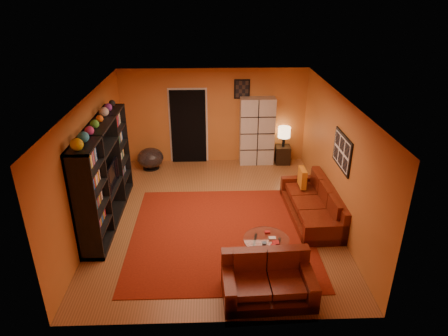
{
  "coord_description": "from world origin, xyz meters",
  "views": [
    {
      "loc": [
        -0.08,
        -7.43,
        4.6
      ],
      "look_at": [
        0.18,
        0.1,
        1.09
      ],
      "focal_mm": 32.0,
      "sensor_mm": 36.0,
      "label": 1
    }
  ],
  "objects_px": {
    "sofa": "(316,205)",
    "side_table": "(283,155)",
    "coffee_table": "(266,241)",
    "bowl_chair": "(150,158)",
    "tv": "(109,175)",
    "loveseat": "(267,279)",
    "storage_cabinet": "(257,131)",
    "table_lamp": "(284,133)",
    "entertainment_unit": "(105,174)"
  },
  "relations": [
    {
      "from": "sofa",
      "to": "side_table",
      "type": "distance_m",
      "value": 2.87
    },
    {
      "from": "coffee_table",
      "to": "entertainment_unit",
      "type": "bearing_deg",
      "value": 154.48
    },
    {
      "from": "loveseat",
      "to": "side_table",
      "type": "xyz_separation_m",
      "value": [
        1.12,
        5.17,
        -0.04
      ]
    },
    {
      "from": "storage_cabinet",
      "to": "bowl_chair",
      "type": "bearing_deg",
      "value": -174.73
    },
    {
      "from": "bowl_chair",
      "to": "table_lamp",
      "type": "distance_m",
      "value": 3.69
    },
    {
      "from": "bowl_chair",
      "to": "loveseat",
      "type": "bearing_deg",
      "value": -62.92
    },
    {
      "from": "coffee_table",
      "to": "storage_cabinet",
      "type": "height_order",
      "value": "storage_cabinet"
    },
    {
      "from": "storage_cabinet",
      "to": "entertainment_unit",
      "type": "bearing_deg",
      "value": -141.51
    },
    {
      "from": "table_lamp",
      "to": "bowl_chair",
      "type": "bearing_deg",
      "value": -176.07
    },
    {
      "from": "sofa",
      "to": "loveseat",
      "type": "relative_size",
      "value": 1.52
    },
    {
      "from": "sofa",
      "to": "storage_cabinet",
      "type": "xyz_separation_m",
      "value": [
        -0.97,
        2.91,
        0.64
      ]
    },
    {
      "from": "side_table",
      "to": "table_lamp",
      "type": "height_order",
      "value": "table_lamp"
    },
    {
      "from": "tv",
      "to": "sofa",
      "type": "distance_m",
      "value": 4.42
    },
    {
      "from": "loveseat",
      "to": "coffee_table",
      "type": "xyz_separation_m",
      "value": [
        0.09,
        0.91,
        0.09
      ]
    },
    {
      "from": "tv",
      "to": "sofa",
      "type": "xyz_separation_m",
      "value": [
        4.36,
        -0.2,
        -0.69
      ]
    },
    {
      "from": "entertainment_unit",
      "to": "tv",
      "type": "xyz_separation_m",
      "value": [
        0.05,
        0.09,
        -0.08
      ]
    },
    {
      "from": "loveseat",
      "to": "bowl_chair",
      "type": "distance_m",
      "value": 5.52
    },
    {
      "from": "loveseat",
      "to": "bowl_chair",
      "type": "xyz_separation_m",
      "value": [
        -2.51,
        4.92,
        0.02
      ]
    },
    {
      "from": "bowl_chair",
      "to": "table_lamp",
      "type": "relative_size",
      "value": 1.27
    },
    {
      "from": "loveseat",
      "to": "side_table",
      "type": "bearing_deg",
      "value": -14.63
    },
    {
      "from": "storage_cabinet",
      "to": "bowl_chair",
      "type": "xyz_separation_m",
      "value": [
        -2.9,
        -0.3,
        -0.62
      ]
    },
    {
      "from": "tv",
      "to": "coffee_table",
      "type": "bearing_deg",
      "value": -117.23
    },
    {
      "from": "storage_cabinet",
      "to": "table_lamp",
      "type": "distance_m",
      "value": 0.74
    },
    {
      "from": "loveseat",
      "to": "table_lamp",
      "type": "height_order",
      "value": "table_lamp"
    },
    {
      "from": "loveseat",
      "to": "storage_cabinet",
      "type": "relative_size",
      "value": 0.8
    },
    {
      "from": "sofa",
      "to": "bowl_chair",
      "type": "bearing_deg",
      "value": 143.52
    },
    {
      "from": "coffee_table",
      "to": "bowl_chair",
      "type": "relative_size",
      "value": 1.17
    },
    {
      "from": "tv",
      "to": "coffee_table",
      "type": "height_order",
      "value": "tv"
    },
    {
      "from": "sofa",
      "to": "table_lamp",
      "type": "distance_m",
      "value": 2.93
    },
    {
      "from": "sofa",
      "to": "bowl_chair",
      "type": "distance_m",
      "value": 4.66
    },
    {
      "from": "coffee_table",
      "to": "loveseat",
      "type": "bearing_deg",
      "value": -95.93
    },
    {
      "from": "sofa",
      "to": "loveseat",
      "type": "height_order",
      "value": "same"
    },
    {
      "from": "coffee_table",
      "to": "tv",
      "type": "bearing_deg",
      "value": 152.77
    },
    {
      "from": "entertainment_unit",
      "to": "sofa",
      "type": "distance_m",
      "value": 4.48
    },
    {
      "from": "entertainment_unit",
      "to": "bowl_chair",
      "type": "distance_m",
      "value": 2.66
    },
    {
      "from": "coffee_table",
      "to": "bowl_chair",
      "type": "height_order",
      "value": "bowl_chair"
    },
    {
      "from": "tv",
      "to": "loveseat",
      "type": "height_order",
      "value": "tv"
    },
    {
      "from": "sofa",
      "to": "table_lamp",
      "type": "xyz_separation_m",
      "value": [
        -0.23,
        2.86,
        0.61
      ]
    },
    {
      "from": "tv",
      "to": "side_table",
      "type": "height_order",
      "value": "tv"
    },
    {
      "from": "bowl_chair",
      "to": "side_table",
      "type": "height_order",
      "value": "bowl_chair"
    },
    {
      "from": "coffee_table",
      "to": "table_lamp",
      "type": "height_order",
      "value": "table_lamp"
    },
    {
      "from": "entertainment_unit",
      "to": "side_table",
      "type": "relative_size",
      "value": 6.0
    },
    {
      "from": "entertainment_unit",
      "to": "coffee_table",
      "type": "distance_m",
      "value": 3.56
    },
    {
      "from": "loveseat",
      "to": "side_table",
      "type": "height_order",
      "value": "loveseat"
    },
    {
      "from": "entertainment_unit",
      "to": "storage_cabinet",
      "type": "bearing_deg",
      "value": 39.13
    },
    {
      "from": "coffee_table",
      "to": "table_lamp",
      "type": "xyz_separation_m",
      "value": [
        1.03,
        4.26,
        0.53
      ]
    },
    {
      "from": "coffee_table",
      "to": "side_table",
      "type": "bearing_deg",
      "value": 76.43
    },
    {
      "from": "side_table",
      "to": "loveseat",
      "type": "bearing_deg",
      "value": -102.24
    },
    {
      "from": "coffee_table",
      "to": "storage_cabinet",
      "type": "bearing_deg",
      "value": 86.18
    },
    {
      "from": "storage_cabinet",
      "to": "side_table",
      "type": "relative_size",
      "value": 3.71
    }
  ]
}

